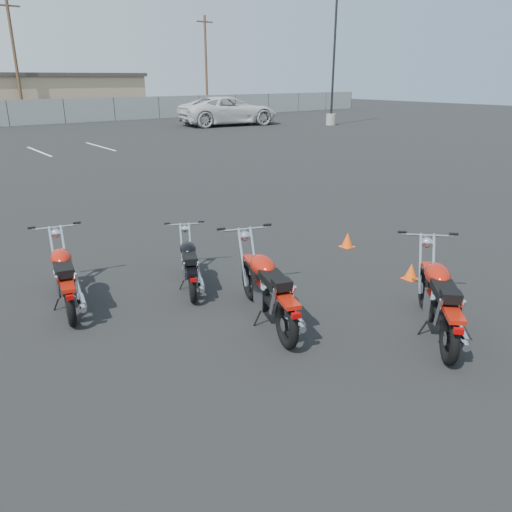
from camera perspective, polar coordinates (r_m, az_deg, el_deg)
ground at (r=7.67m, az=1.54°, el=-6.09°), size 120.00×120.00×0.00m
motorcycle_front_red at (r=8.14m, az=-21.00°, el=-2.26°), size 0.93×2.13×1.05m
motorcycle_second_black at (r=8.37m, az=-7.59°, el=-0.94°), size 1.14×1.78×0.90m
motorcycle_third_red at (r=7.11m, az=1.35°, el=-3.68°), size 1.24×2.29×1.13m
motorcycle_rear_red at (r=7.23m, az=20.17°, el=-4.59°), size 1.94×1.94×1.13m
training_cone_near at (r=10.56m, az=10.40°, el=1.83°), size 0.26×0.26×0.31m
training_cone_far at (r=9.15m, az=17.30°, el=-1.67°), size 0.24×0.24×0.29m
light_pole_east at (r=38.41m, az=8.71°, el=18.08°), size 0.80×0.70×9.28m
tan_building_east at (r=51.43m, az=-22.12°, el=16.75°), size 14.40×9.40×3.70m
utility_pole_c at (r=45.57m, az=-25.81°, el=19.64°), size 1.80×0.24×9.00m
utility_pole_d at (r=53.51m, az=-5.74°, el=21.12°), size 1.80×0.24×9.00m
white_van at (r=38.09m, az=-3.17°, el=17.12°), size 4.61×8.84×3.20m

